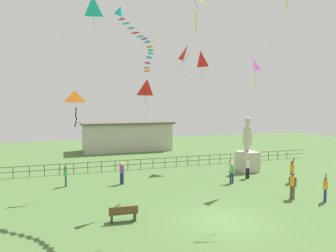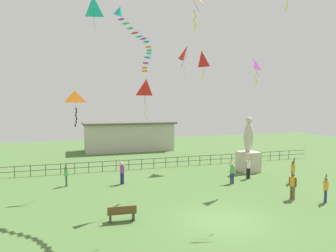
# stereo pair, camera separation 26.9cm
# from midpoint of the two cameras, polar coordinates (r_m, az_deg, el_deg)

# --- Properties ---
(ground_plane) EXTENTS (80.00, 80.00, 0.00)m
(ground_plane) POSITION_cam_midpoint_polar(r_m,az_deg,el_deg) (17.04, 10.78, -16.99)
(ground_plane) COLOR #4C7038
(statue_monument) EXTENTS (1.68, 1.68, 4.99)m
(statue_monument) POSITION_cam_midpoint_polar(r_m,az_deg,el_deg) (28.81, 15.02, -5.13)
(statue_monument) COLOR beige
(statue_monument) RESTS_ON ground_plane
(lamppost) EXTENTS (0.36, 0.36, 4.17)m
(lamppost) POSITION_cam_midpoint_polar(r_m,az_deg,el_deg) (28.79, 14.68, -2.15)
(lamppost) COLOR #38383D
(lamppost) RESTS_ON ground_plane
(park_bench) EXTENTS (1.53, 0.52, 0.85)m
(park_bench) POSITION_cam_midpoint_polar(r_m,az_deg,el_deg) (16.65, -8.12, -15.76)
(park_bench) COLOR brown
(park_bench) RESTS_ON ground_plane
(person_0) EXTENTS (0.32, 0.50, 1.73)m
(person_0) POSITION_cam_midpoint_polar(r_m,az_deg,el_deg) (21.47, 22.58, -10.01)
(person_0) COLOR brown
(person_0) RESTS_ON ground_plane
(person_1) EXTENTS (0.40, 0.52, 2.01)m
(person_1) POSITION_cam_midpoint_polar(r_m,az_deg,el_deg) (25.81, 22.56, -7.63)
(person_1) COLOR black
(person_1) RESTS_ON ground_plane
(person_2) EXTENTS (0.41, 0.46, 1.99)m
(person_2) POSITION_cam_midpoint_polar(r_m,az_deg,el_deg) (23.83, -8.25, -8.35)
(person_2) COLOR navy
(person_2) RESTS_ON ground_plane
(person_3) EXTENTS (0.28, 0.46, 1.77)m
(person_3) POSITION_cam_midpoint_polar(r_m,az_deg,el_deg) (24.18, -18.17, -8.59)
(person_3) COLOR #3F4C47
(person_3) RESTS_ON ground_plane
(person_4) EXTENTS (0.53, 0.37, 2.05)m
(person_4) POSITION_cam_midpoint_polar(r_m,az_deg,el_deg) (26.14, 15.05, -7.27)
(person_4) COLOR black
(person_4) RESTS_ON ground_plane
(person_5) EXTENTS (0.41, 0.41, 1.84)m
(person_5) POSITION_cam_midpoint_polar(r_m,az_deg,el_deg) (21.76, 27.68, -10.17)
(person_5) COLOR navy
(person_5) RESTS_ON ground_plane
(person_6) EXTENTS (0.43, 0.43, 1.91)m
(person_6) POSITION_cam_midpoint_polar(r_m,az_deg,el_deg) (24.27, 12.19, -8.27)
(person_6) COLOR navy
(person_6) RESTS_ON ground_plane
(kite_0) EXTENTS (0.91, 0.93, 2.30)m
(kite_0) POSITION_cam_midpoint_polar(r_m,az_deg,el_deg) (22.37, 4.01, 13.20)
(kite_0) COLOR red
(kite_3) EXTENTS (1.17, 1.04, 2.10)m
(kite_3) POSITION_cam_midpoint_polar(r_m,az_deg,el_deg) (23.73, 15.94, 10.83)
(kite_3) COLOR #B22DB2
(kite_4) EXTENTS (1.16, 1.18, 2.61)m
(kite_4) POSITION_cam_midpoint_polar(r_m,az_deg,el_deg) (25.41, -13.48, 20.83)
(kite_4) COLOR #19B2B2
(kite_5) EXTENTS (1.06, 0.68, 2.42)m
(kite_5) POSITION_cam_midpoint_polar(r_m,az_deg,el_deg) (21.95, -16.63, 4.89)
(kite_5) COLOR orange
(kite_6) EXTENTS (0.87, 0.53, 2.39)m
(kite_6) POSITION_cam_midpoint_polar(r_m,az_deg,el_deg) (17.97, -3.61, 6.85)
(kite_6) COLOR red
(kite_7) EXTENTS (0.95, 1.08, 2.78)m
(kite_7) POSITION_cam_midpoint_polar(r_m,az_deg,el_deg) (30.50, 6.53, 12.25)
(kite_7) COLOR red
(streamer_kite) EXTENTS (1.57, 7.04, 4.76)m
(streamer_kite) POSITION_cam_midpoint_polar(r_m,az_deg,el_deg) (19.93, -8.01, 19.57)
(streamer_kite) COLOR #19B2B2
(waterfront_railing) EXTENTS (36.01, 0.06, 0.95)m
(waterfront_railing) POSITION_cam_midpoint_polar(r_m,az_deg,el_deg) (29.36, -3.36, -6.72)
(waterfront_railing) COLOR #4C4742
(waterfront_railing) RESTS_ON ground_plane
(pavilion_building) EXTENTS (11.86, 4.98, 3.78)m
(pavilion_building) POSITION_cam_midpoint_polar(r_m,az_deg,el_deg) (40.85, -7.13, -1.86)
(pavilion_building) COLOR #B7B2A3
(pavilion_building) RESTS_ON ground_plane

